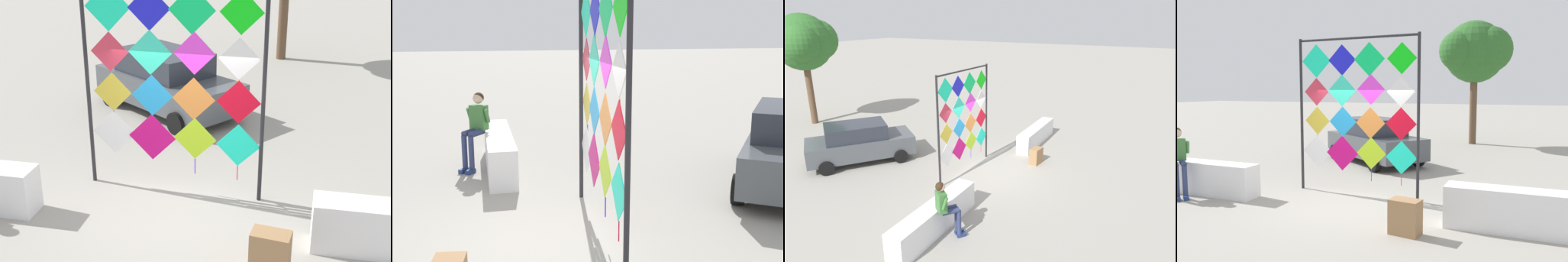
# 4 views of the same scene
# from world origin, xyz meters

# --- Properties ---
(ground) EXTENTS (120.00, 120.00, 0.00)m
(ground) POSITION_xyz_m (0.00, 0.00, 0.00)
(ground) COLOR #9E998E
(plaza_ledge_left) EXTENTS (3.26, 0.53, 0.78)m
(plaza_ledge_left) POSITION_xyz_m (-3.85, -0.45, 0.39)
(plaza_ledge_left) COLOR white
(plaza_ledge_left) RESTS_ON ground
(kite_display_rack) EXTENTS (3.13, 0.19, 3.74)m
(kite_display_rack) POSITION_xyz_m (-0.20, 0.82, 2.15)
(kite_display_rack) COLOR #232328
(kite_display_rack) RESTS_ON ground
(seated_vendor) EXTENTS (0.78, 0.72, 1.62)m
(seated_vendor) POSITION_xyz_m (-3.97, -0.91, 0.97)
(seated_vendor) COLOR navy
(seated_vendor) RESTS_ON ground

